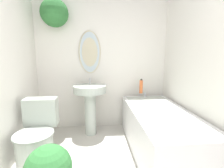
# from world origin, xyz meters

# --- Properties ---
(wall_back) EXTENTS (2.33, 0.42, 2.40)m
(wall_back) POSITION_xyz_m (-0.14, 2.34, 1.34)
(wall_back) COLOR silver
(wall_back) RESTS_ON ground_plane
(wall_right) EXTENTS (0.06, 2.46, 2.40)m
(wall_right) POSITION_xyz_m (1.13, 1.17, 1.20)
(wall_right) COLOR silver
(wall_right) RESTS_ON ground_plane
(toilet) EXTENTS (0.44, 0.60, 0.74)m
(toilet) POSITION_xyz_m (-0.83, 1.38, 0.30)
(toilet) COLOR #B2BCB2
(toilet) RESTS_ON ground_plane
(pedestal_sink) EXTENTS (0.51, 0.51, 0.91)m
(pedestal_sink) POSITION_xyz_m (-0.22, 2.05, 0.58)
(pedestal_sink) COLOR #B2BCB2
(pedestal_sink) RESTS_ON ground_plane
(bathtub) EXTENTS (0.74, 1.62, 0.64)m
(bathtub) POSITION_xyz_m (0.72, 1.48, 0.30)
(bathtub) COLOR silver
(bathtub) RESTS_ON ground_plane
(shampoo_bottle) EXTENTS (0.06, 0.06, 0.24)m
(shampoo_bottle) POSITION_xyz_m (0.64, 2.16, 0.76)
(shampoo_bottle) COLOR #DB6633
(shampoo_bottle) RESTS_ON bathtub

